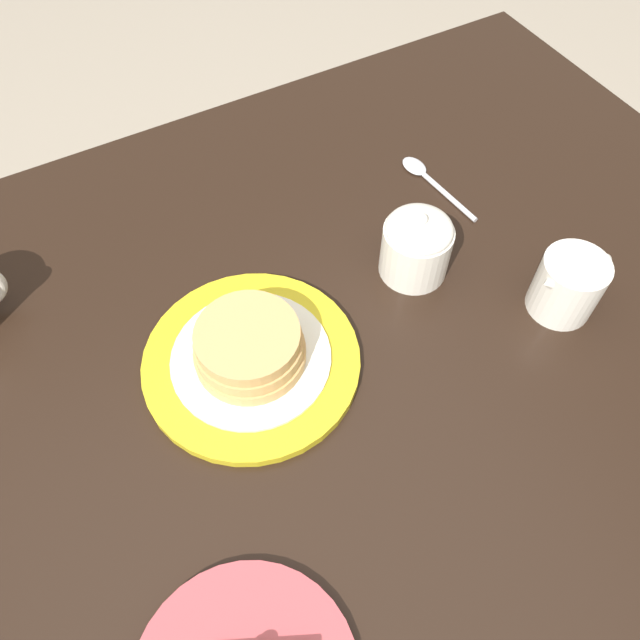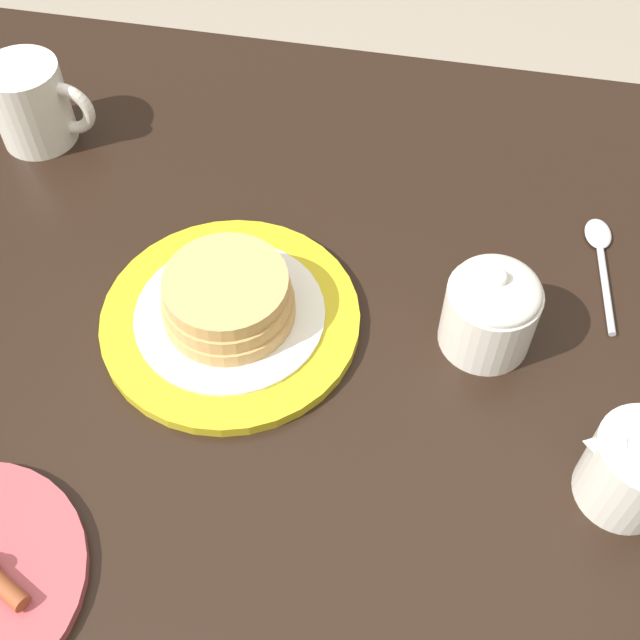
{
  "view_description": "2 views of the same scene",
  "coord_description": "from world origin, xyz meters",
  "px_view_note": "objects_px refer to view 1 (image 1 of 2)",
  "views": [
    {
      "loc": [
        -0.13,
        -0.33,
        1.32
      ],
      "look_at": [
        0.06,
        0.02,
        0.75
      ],
      "focal_mm": 35.0,
      "sensor_mm": 36.0,
      "label": 1
    },
    {
      "loc": [
        0.14,
        -0.4,
        1.33
      ],
      "look_at": [
        0.06,
        0.02,
        0.75
      ],
      "focal_mm": 45.0,
      "sensor_mm": 36.0,
      "label": 2
    }
  ],
  "objects_px": {
    "pancake_plate": "(250,354)",
    "creamer_pitcher": "(568,285)",
    "spoon": "(427,177)",
    "sugar_bowl": "(417,245)"
  },
  "relations": [
    {
      "from": "creamer_pitcher",
      "to": "pancake_plate",
      "type": "bearing_deg",
      "value": 163.73
    },
    {
      "from": "pancake_plate",
      "to": "creamer_pitcher",
      "type": "xyz_separation_m",
      "value": [
        0.35,
        -0.1,
        0.02
      ]
    },
    {
      "from": "creamer_pitcher",
      "to": "sugar_bowl",
      "type": "height_order",
      "value": "sugar_bowl"
    },
    {
      "from": "pancake_plate",
      "to": "spoon",
      "type": "bearing_deg",
      "value": 24.13
    },
    {
      "from": "pancake_plate",
      "to": "spoon",
      "type": "height_order",
      "value": "pancake_plate"
    },
    {
      "from": "pancake_plate",
      "to": "spoon",
      "type": "xyz_separation_m",
      "value": [
        0.34,
        0.15,
        -0.02
      ]
    },
    {
      "from": "creamer_pitcher",
      "to": "spoon",
      "type": "distance_m",
      "value": 0.26
    },
    {
      "from": "creamer_pitcher",
      "to": "spoon",
      "type": "relative_size",
      "value": 0.75
    },
    {
      "from": "creamer_pitcher",
      "to": "spoon",
      "type": "height_order",
      "value": "creamer_pitcher"
    },
    {
      "from": "sugar_bowl",
      "to": "creamer_pitcher",
      "type": "bearing_deg",
      "value": -47.55
    }
  ]
}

